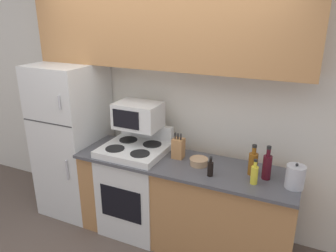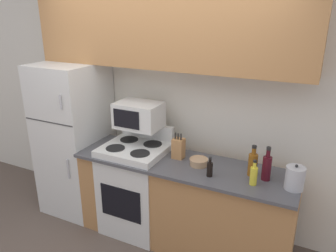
{
  "view_description": "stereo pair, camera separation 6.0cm",
  "coord_description": "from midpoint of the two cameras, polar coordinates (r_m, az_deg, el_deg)",
  "views": [
    {
      "loc": [
        1.37,
        -2.32,
        2.26
      ],
      "look_at": [
        0.18,
        0.26,
        1.24
      ],
      "focal_mm": 35.0,
      "sensor_mm": 36.0,
      "label": 1
    },
    {
      "loc": [
        1.43,
        -2.29,
        2.26
      ],
      "look_at": [
        0.18,
        0.26,
        1.24
      ],
      "focal_mm": 35.0,
      "sensor_mm": 36.0,
      "label": 2
    }
  ],
  "objects": [
    {
      "name": "knife_block",
      "position": [
        3.17,
        1.26,
        -3.88
      ],
      "size": [
        0.11,
        0.1,
        0.26
      ],
      "color": "#B27A47",
      "rests_on": "lower_cabinets"
    },
    {
      "name": "ground_plane",
      "position": [
        3.52,
        -5.2,
        -20.28
      ],
      "size": [
        12.0,
        12.0,
        0.0
      ],
      "primitive_type": "plane",
      "color": "brown"
    },
    {
      "name": "stove",
      "position": [
        3.52,
        -6.16,
        -10.51
      ],
      "size": [
        0.63,
        0.6,
        1.12
      ],
      "color": "silver",
      "rests_on": "ground_plane"
    },
    {
      "name": "bottle_soy_sauce",
      "position": [
        2.87,
        6.8,
        -7.34
      ],
      "size": [
        0.05,
        0.05,
        0.18
      ],
      "color": "black",
      "rests_on": "lower_cabinets"
    },
    {
      "name": "upper_cabinets",
      "position": [
        3.18,
        -1.34,
        16.64
      ],
      "size": [
        2.77,
        0.35,
        0.73
      ],
      "color": "#B27A47",
      "rests_on": "refrigerator"
    },
    {
      "name": "lower_cabinets",
      "position": [
        3.34,
        2.07,
        -13.14
      ],
      "size": [
        2.11,
        0.61,
        0.89
      ],
      "color": "#B27A47",
      "rests_on": "ground_plane"
    },
    {
      "name": "refrigerator",
      "position": [
        3.88,
        -16.6,
        -2.25
      ],
      "size": [
        0.65,
        0.73,
        1.72
      ],
      "color": "silver",
      "rests_on": "ground_plane"
    },
    {
      "name": "wall_back",
      "position": [
        3.5,
        0.2,
        3.38
      ],
      "size": [
        8.0,
        0.05,
        2.55
      ],
      "color": "silver",
      "rests_on": "ground_plane"
    },
    {
      "name": "microwave",
      "position": [
        3.3,
        -5.75,
        1.85
      ],
      "size": [
        0.45,
        0.33,
        0.26
      ],
      "color": "silver",
      "rests_on": "stove"
    },
    {
      "name": "bowl",
      "position": [
        3.06,
        4.84,
        -6.16
      ],
      "size": [
        0.17,
        0.17,
        0.07
      ],
      "color": "tan",
      "rests_on": "lower_cabinets"
    },
    {
      "name": "bottle_whiskey",
      "position": [
        2.94,
        14.01,
        -6.25
      ],
      "size": [
        0.08,
        0.08,
        0.28
      ],
      "color": "brown",
      "rests_on": "lower_cabinets"
    },
    {
      "name": "bottle_wine_red",
      "position": [
        2.9,
        16.29,
        -6.72
      ],
      "size": [
        0.08,
        0.08,
        0.3
      ],
      "color": "#470F19",
      "rests_on": "lower_cabinets"
    },
    {
      "name": "kettle",
      "position": [
        2.84,
        20.7,
        -8.28
      ],
      "size": [
        0.15,
        0.15,
        0.22
      ],
      "color": "#B7B7BC",
      "rests_on": "lower_cabinets"
    },
    {
      "name": "bottle_cooking_spray",
      "position": [
        2.81,
        14.21,
        -8.13
      ],
      "size": [
        0.06,
        0.06,
        0.22
      ],
      "color": "gold",
      "rests_on": "lower_cabinets"
    }
  ]
}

